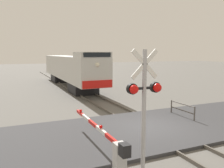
# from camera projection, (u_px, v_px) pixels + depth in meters

# --- Properties ---
(ground_plane) EXTENTS (160.00, 160.00, 0.00)m
(ground_plane) POSITION_uv_depth(u_px,v_px,m) (150.00, 129.00, 12.20)
(ground_plane) COLOR #605E59
(rail_track_left) EXTENTS (0.08, 80.00, 0.15)m
(rail_track_left) POSITION_uv_depth(u_px,v_px,m) (138.00, 130.00, 11.91)
(rail_track_left) COLOR #59544C
(rail_track_left) RESTS_ON ground_plane
(rail_track_right) EXTENTS (0.08, 80.00, 0.15)m
(rail_track_right) POSITION_uv_depth(u_px,v_px,m) (162.00, 126.00, 12.48)
(rail_track_right) COLOR #59544C
(rail_track_right) RESTS_ON ground_plane
(road_surface) EXTENTS (36.00, 5.99, 0.15)m
(road_surface) POSITION_uv_depth(u_px,v_px,m) (150.00, 128.00, 12.19)
(road_surface) COLOR #38383A
(road_surface) RESTS_ON ground_plane
(locomotive) EXTENTS (2.73, 18.85, 4.03)m
(locomotive) POSITION_uv_depth(u_px,v_px,m) (70.00, 68.00, 27.34)
(locomotive) COLOR black
(locomotive) RESTS_ON ground_plane
(crossing_signal) EXTENTS (1.18, 0.33, 4.08)m
(crossing_signal) POSITION_uv_depth(u_px,v_px,m) (144.00, 98.00, 7.34)
(crossing_signal) COLOR #ADADB2
(crossing_signal) RESTS_ON ground_plane
(crossing_gate) EXTENTS (0.36, 5.55, 1.19)m
(crossing_gate) POSITION_uv_depth(u_px,v_px,m) (111.00, 145.00, 8.19)
(crossing_gate) COLOR silver
(crossing_gate) RESTS_ON ground_plane
(guard_railing) EXTENTS (0.08, 2.13, 0.95)m
(guard_railing) POSITION_uv_depth(u_px,v_px,m) (182.00, 109.00, 14.07)
(guard_railing) COLOR #4C4742
(guard_railing) RESTS_ON ground_plane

